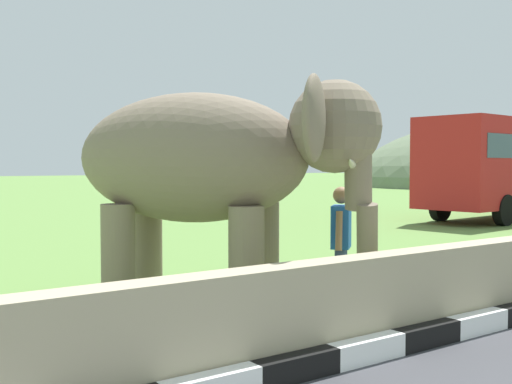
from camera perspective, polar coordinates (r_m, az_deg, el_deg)
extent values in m
cube|color=black|center=(5.87, 3.68, -15.69)|extent=(0.90, 0.20, 0.24)
cube|color=white|center=(6.46, 10.07, -14.04)|extent=(0.90, 0.20, 0.24)
cube|color=black|center=(7.10, 15.27, -12.54)|extent=(0.90, 0.20, 0.24)
cube|color=white|center=(7.80, 19.53, -11.23)|extent=(0.90, 0.20, 0.24)
cube|color=tan|center=(6.05, 2.61, -11.39)|extent=(28.00, 0.36, 1.00)
cylinder|color=#7E6E5B|center=(8.54, 0.64, -5.76)|extent=(0.44, 0.44, 1.45)
cylinder|color=#7E6E5B|center=(7.68, -0.89, -6.70)|extent=(0.44, 0.44, 1.45)
cylinder|color=#7E6E5B|center=(9.07, -9.92, -5.31)|extent=(0.44, 0.44, 1.45)
cylinder|color=#7E6E5B|center=(8.27, -12.43, -6.10)|extent=(0.44, 0.44, 1.45)
ellipsoid|color=#7E6E5B|center=(8.26, -5.83, 3.13)|extent=(3.23, 3.39, 1.70)
sphere|color=#7E6E5B|center=(7.85, 7.20, 5.95)|extent=(1.16, 1.16, 1.16)
ellipsoid|color=#D84C8C|center=(7.83, 9.33, 7.04)|extent=(0.72, 0.69, 0.44)
ellipsoid|color=#7E6E5B|center=(8.64, 6.83, 5.96)|extent=(0.84, 0.77, 1.00)
ellipsoid|color=#7E6E5B|center=(7.10, 5.31, 6.72)|extent=(0.84, 0.77, 1.00)
cylinder|color=#7E6E5B|center=(7.81, 9.30, 1.91)|extent=(0.60, 0.58, 0.99)
cylinder|color=#7E6E5B|center=(7.85, 10.10, -3.94)|extent=(0.46, 0.45, 0.83)
cone|color=beige|center=(8.09, 9.04, 2.64)|extent=(0.52, 0.47, 0.22)
cone|color=beige|center=(7.53, 8.70, 2.66)|extent=(0.52, 0.47, 0.22)
cylinder|color=navy|center=(8.78, 7.81, -7.64)|extent=(0.15, 0.15, 0.82)
cylinder|color=navy|center=(8.58, 7.67, -7.88)|extent=(0.15, 0.15, 0.82)
cube|color=#1E59B2|center=(8.58, 7.77, -3.16)|extent=(0.46, 0.44, 0.58)
cylinder|color=#9E7251|center=(8.84, 7.95, -3.18)|extent=(0.15, 0.14, 0.52)
cylinder|color=#9E7251|center=(8.33, 7.57, -3.53)|extent=(0.18, 0.18, 0.53)
sphere|color=#9E7251|center=(8.55, 7.78, -0.29)|extent=(0.23, 0.23, 0.23)
cylinder|color=black|center=(22.59, 16.45, -1.28)|extent=(1.03, 0.40, 1.00)
cylinder|color=black|center=(21.46, 21.66, -1.55)|extent=(1.03, 0.40, 1.00)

